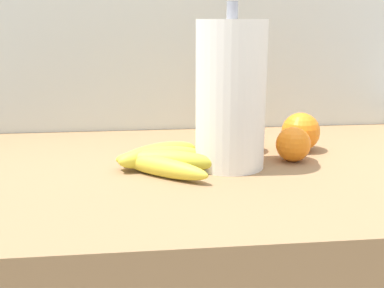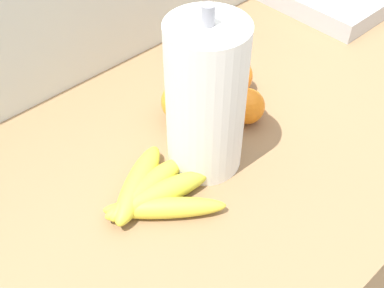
{
  "view_description": "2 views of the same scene",
  "coord_description": "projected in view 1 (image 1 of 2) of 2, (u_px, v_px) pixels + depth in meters",
  "views": [
    {
      "loc": [
        -0.44,
        -0.86,
        1.15
      ],
      "look_at": [
        -0.33,
        0.02,
        0.92
      ],
      "focal_mm": 45.54,
      "sensor_mm": 36.0,
      "label": 1
    },
    {
      "loc": [
        -0.67,
        -0.41,
        1.5
      ],
      "look_at": [
        -0.32,
        -0.03,
        0.98
      ],
      "focal_mm": 45.01,
      "sensor_mm": 36.0,
      "label": 2
    }
  ],
  "objects": [
    {
      "name": "banana_bunch",
      "position": [
        162.0,
        160.0,
        0.88
      ],
      "size": [
        0.19,
        0.2,
        0.04
      ],
      "color": "gold",
      "rests_on": "counter"
    },
    {
      "name": "orange_right",
      "position": [
        301.0,
        132.0,
        1.01
      ],
      "size": [
        0.08,
        0.08,
        0.08
      ],
      "primitive_type": "sphere",
      "color": "orange",
      "rests_on": "counter"
    },
    {
      "name": "paper_towel_roll",
      "position": [
        231.0,
        95.0,
        0.88
      ],
      "size": [
        0.13,
        0.13,
        0.3
      ],
      "color": "white",
      "rests_on": "counter"
    },
    {
      "name": "orange_center",
      "position": [
        293.0,
        144.0,
        0.94
      ],
      "size": [
        0.07,
        0.07,
        0.07
      ],
      "primitive_type": "sphere",
      "color": "orange",
      "rests_on": "counter"
    },
    {
      "name": "wall_back",
      "position": [
        298.0,
        206.0,
        1.34
      ],
      "size": [
        2.17,
        0.06,
        1.3
      ],
      "primitive_type": "cube",
      "color": "silver",
      "rests_on": "ground"
    },
    {
      "name": "orange_far_right",
      "position": [
        241.0,
        132.0,
        1.01
      ],
      "size": [
        0.08,
        0.08,
        0.08
      ],
      "primitive_type": "sphere",
      "color": "orange",
      "rests_on": "counter"
    }
  ]
}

